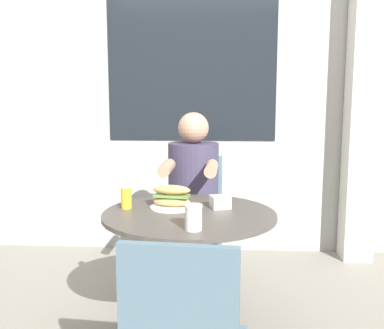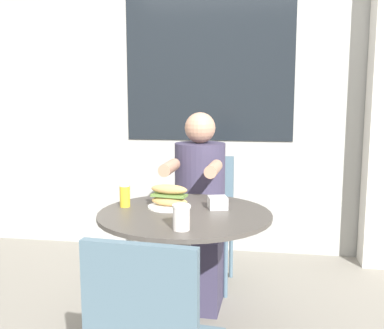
# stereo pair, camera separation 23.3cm
# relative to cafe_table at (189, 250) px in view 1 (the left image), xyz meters

# --- Properties ---
(storefront_wall) EXTENTS (8.00, 0.09, 2.80)m
(storefront_wall) POSITION_rel_cafe_table_xyz_m (-0.00, 1.61, 0.86)
(storefront_wall) COLOR #9E9E99
(storefront_wall) RESTS_ON ground_plane
(lattice_pillar) EXTENTS (0.22, 0.22, 2.40)m
(lattice_pillar) POSITION_rel_cafe_table_xyz_m (1.23, 1.44, 0.66)
(lattice_pillar) COLOR beige
(lattice_pillar) RESTS_ON ground_plane
(cafe_table) EXTENTS (0.83, 0.83, 0.73)m
(cafe_table) POSITION_rel_cafe_table_xyz_m (0.00, 0.00, 0.00)
(cafe_table) COLOR #47423D
(cafe_table) RESTS_ON ground_plane
(diner_chair) EXTENTS (0.39, 0.39, 0.87)m
(diner_chair) POSITION_rel_cafe_table_xyz_m (-0.01, 0.93, -0.02)
(diner_chair) COLOR slate
(diner_chair) RESTS_ON ground_plane
(seated_diner) EXTENTS (0.32, 0.56, 1.19)m
(seated_diner) POSITION_rel_cafe_table_xyz_m (-0.02, 0.59, -0.02)
(seated_diner) COLOR #38334C
(seated_diner) RESTS_ON ground_plane
(sandwich_on_plate) EXTENTS (0.22, 0.22, 0.12)m
(sandwich_on_plate) POSITION_rel_cafe_table_xyz_m (-0.09, 0.08, 0.24)
(sandwich_on_plate) COLOR white
(sandwich_on_plate) RESTS_ON cafe_table
(drink_cup) EXTENTS (0.07, 0.07, 0.11)m
(drink_cup) POSITION_rel_cafe_table_xyz_m (0.04, -0.28, 0.24)
(drink_cup) COLOR silver
(drink_cup) RESTS_ON cafe_table
(napkin_box) EXTENTS (0.11, 0.11, 0.06)m
(napkin_box) POSITION_rel_cafe_table_xyz_m (0.15, 0.10, 0.22)
(napkin_box) COLOR silver
(napkin_box) RESTS_ON cafe_table
(condiment_bottle) EXTENTS (0.05, 0.05, 0.14)m
(condiment_bottle) POSITION_rel_cafe_table_xyz_m (-0.32, 0.06, 0.25)
(condiment_bottle) COLOR gold
(condiment_bottle) RESTS_ON cafe_table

